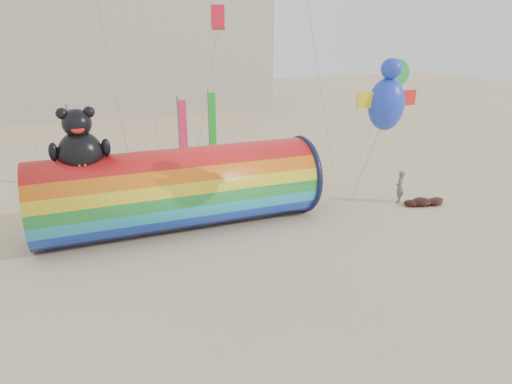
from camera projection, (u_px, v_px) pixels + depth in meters
name	position (u px, v px, depth m)	size (l,w,h in m)	color
ground	(258.00, 255.00, 20.03)	(160.00, 160.00, 0.00)	#CCB58C
hotel_building	(11.00, 25.00, 52.61)	(60.40, 15.40, 20.60)	#B7AD99
windsock_assembly	(180.00, 187.00, 22.39)	(13.77, 4.19, 6.35)	red
kite_handler	(400.00, 187.00, 26.09)	(0.68, 0.45, 1.88)	#5C5F64
fabric_bundle	(424.00, 202.00, 25.99)	(2.62, 1.35, 0.41)	#390D0A
festival_banners	(162.00, 132.00, 32.38)	(10.97, 4.92, 5.20)	#59595E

